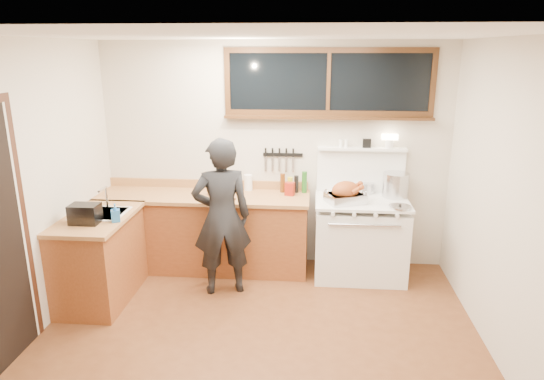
# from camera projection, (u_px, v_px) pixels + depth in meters

# --- Properties ---
(ground_plane) EXTENTS (4.00, 3.50, 0.02)m
(ground_plane) POSITION_uv_depth(u_px,v_px,m) (258.00, 340.00, 4.34)
(ground_plane) COLOR #572D16
(room_shell) EXTENTS (4.10, 3.60, 2.65)m
(room_shell) POSITION_uv_depth(u_px,v_px,m) (257.00, 160.00, 3.88)
(room_shell) COLOR beige
(room_shell) RESTS_ON ground
(counter_back) EXTENTS (2.44, 0.64, 1.00)m
(counter_back) POSITION_uv_depth(u_px,v_px,m) (204.00, 231.00, 5.67)
(counter_back) COLOR brown
(counter_back) RESTS_ON ground
(counter_left) EXTENTS (0.64, 1.09, 0.90)m
(counter_left) POSITION_uv_depth(u_px,v_px,m) (100.00, 257.00, 4.95)
(counter_left) COLOR brown
(counter_left) RESTS_ON ground
(sink_unit) EXTENTS (0.50, 0.45, 0.37)m
(sink_unit) POSITION_uv_depth(u_px,v_px,m) (101.00, 219.00, 4.91)
(sink_unit) COLOR white
(sink_unit) RESTS_ON counter_left
(vintage_stove) EXTENTS (1.02, 0.74, 1.59)m
(vintage_stove) POSITION_uv_depth(u_px,v_px,m) (360.00, 236.00, 5.47)
(vintage_stove) COLOR white
(vintage_stove) RESTS_ON ground
(back_window) EXTENTS (2.32, 0.13, 0.77)m
(back_window) POSITION_uv_depth(u_px,v_px,m) (328.00, 90.00, 5.35)
(back_window) COLOR black
(back_window) RESTS_ON room_shell
(knife_strip) EXTENTS (0.46, 0.03, 0.28)m
(knife_strip) POSITION_uv_depth(u_px,v_px,m) (281.00, 156.00, 5.62)
(knife_strip) COLOR black
(knife_strip) RESTS_ON room_shell
(man) EXTENTS (0.70, 0.56, 1.67)m
(man) POSITION_uv_depth(u_px,v_px,m) (222.00, 217.00, 4.99)
(man) COLOR black
(man) RESTS_ON ground
(soap_bottle) EXTENTS (0.11, 0.11, 0.18)m
(soap_bottle) POSITION_uv_depth(u_px,v_px,m) (115.00, 213.00, 4.65)
(soap_bottle) COLOR #2266AE
(soap_bottle) RESTS_ON counter_left
(toaster) EXTENTS (0.27, 0.19, 0.19)m
(toaster) POSITION_uv_depth(u_px,v_px,m) (85.00, 214.00, 4.60)
(toaster) COLOR black
(toaster) RESTS_ON counter_left
(cutting_board) EXTENTS (0.47, 0.38, 0.14)m
(cutting_board) POSITION_uv_depth(u_px,v_px,m) (217.00, 192.00, 5.46)
(cutting_board) COLOR #A77342
(cutting_board) RESTS_ON counter_back
(roast_turkey) EXTENTS (0.48, 0.42, 0.24)m
(roast_turkey) POSITION_uv_depth(u_px,v_px,m) (346.00, 194.00, 5.23)
(roast_turkey) COLOR silver
(roast_turkey) RESTS_ON vintage_stove
(stockpot) EXTENTS (0.38, 0.38, 0.27)m
(stockpot) POSITION_uv_depth(u_px,v_px,m) (396.00, 185.00, 5.42)
(stockpot) COLOR silver
(stockpot) RESTS_ON vintage_stove
(saucepan) EXTENTS (0.19, 0.30, 0.12)m
(saucepan) POSITION_uv_depth(u_px,v_px,m) (367.00, 188.00, 5.58)
(saucepan) COLOR silver
(saucepan) RESTS_ON vintage_stove
(pot_lid) EXTENTS (0.25, 0.25, 0.04)m
(pot_lid) POSITION_uv_depth(u_px,v_px,m) (400.00, 207.00, 5.07)
(pot_lid) COLOR silver
(pot_lid) RESTS_ON vintage_stove
(coffee_tin) EXTENTS (0.12, 0.10, 0.15)m
(coffee_tin) POSITION_uv_depth(u_px,v_px,m) (290.00, 189.00, 5.49)
(coffee_tin) COLOR maroon
(coffee_tin) RESTS_ON counter_back
(pitcher) EXTENTS (0.13, 0.13, 0.19)m
(pitcher) POSITION_uv_depth(u_px,v_px,m) (248.00, 182.00, 5.69)
(pitcher) COLOR white
(pitcher) RESTS_ON counter_back
(bottle_cluster) EXTENTS (0.31, 0.06, 0.25)m
(bottle_cluster) POSITION_uv_depth(u_px,v_px,m) (294.00, 183.00, 5.60)
(bottle_cluster) COLOR black
(bottle_cluster) RESTS_ON counter_back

